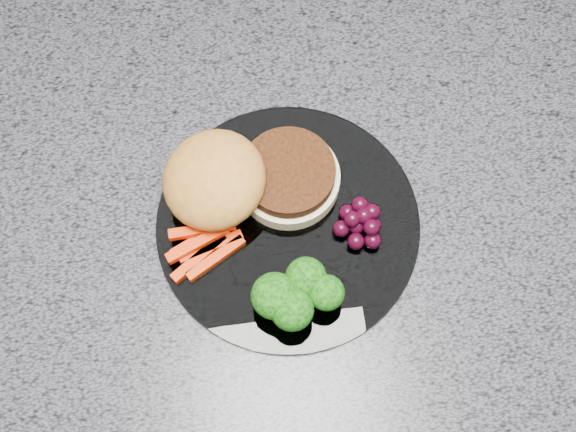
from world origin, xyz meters
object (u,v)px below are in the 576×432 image
(island_cabinet, at_px, (299,289))
(grape_bunch, at_px, (361,222))
(plate, at_px, (288,224))
(burger, at_px, (241,181))

(island_cabinet, distance_m, grape_bunch, 0.50)
(grape_bunch, bearing_deg, plate, 168.65)
(burger, bearing_deg, plate, -63.07)
(plate, height_order, burger, burger)
(plate, bearing_deg, island_cabinet, 67.16)
(plate, distance_m, grape_bunch, 0.07)
(island_cabinet, relative_size, plate, 4.62)
(burger, height_order, grape_bunch, burger)
(plate, distance_m, burger, 0.06)
(grape_bunch, bearing_deg, island_cabinet, 118.07)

